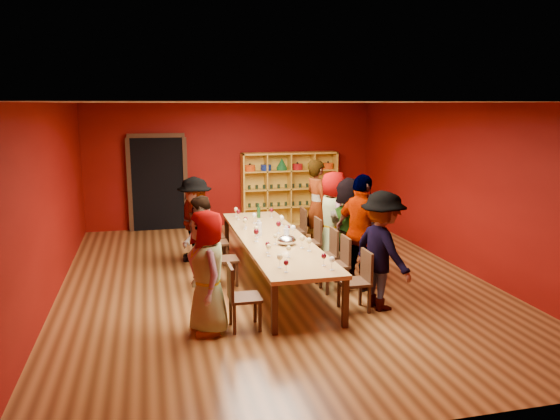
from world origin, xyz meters
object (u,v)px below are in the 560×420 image
at_px(person_right_4, 317,206).
at_px(chair_person_left_0, 239,294).
at_px(person_left_2, 201,242).
at_px(person_right_1, 362,233).
at_px(chair_person_right_3, 312,239).
at_px(tasting_table, 274,241).
at_px(person_left_4, 192,220).
at_px(chair_person_left_2, 220,256).
at_px(person_right_0, 382,251).
at_px(wine_bottle, 259,212).
at_px(person_right_2, 350,228).
at_px(chair_person_left_3, 212,240).
at_px(chair_person_right_4, 298,228).
at_px(person_left_0, 208,272).
at_px(person_left_3, 195,222).
at_px(spittoon_bowl, 287,240).
at_px(chair_person_right_0, 359,277).
at_px(shelving_unit, 289,185).
at_px(chair_person_right_2, 328,252).
at_px(person_right_3, 333,218).
at_px(chair_person_right_1, 339,261).
at_px(chair_person_left_4, 209,234).

bearing_deg(person_right_4, chair_person_left_0, 138.29).
distance_m(person_left_2, person_right_1, 2.62).
xyz_separation_m(person_left_2, chair_person_right_3, (2.13, 0.73, -0.26)).
distance_m(tasting_table, person_left_4, 2.04).
xyz_separation_m(chair_person_left_2, person_right_0, (2.16, -1.62, 0.38)).
distance_m(person_left_2, wine_bottle, 2.14).
bearing_deg(person_right_2, chair_person_left_3, 47.93).
relative_size(chair_person_left_3, chair_person_right_4, 1.00).
xyz_separation_m(person_left_0, person_left_4, (0.07, 3.50, -0.05)).
distance_m(person_left_2, chair_person_left_3, 1.20).
height_order(person_left_3, spittoon_bowl, person_left_3).
bearing_deg(chair_person_right_3, chair_person_left_2, -158.17).
relative_size(chair_person_right_0, chair_person_right_4, 1.00).
distance_m(person_left_0, chair_person_right_0, 2.27).
distance_m(chair_person_left_2, chair_person_right_0, 2.44).
height_order(shelving_unit, chair_person_left_0, shelving_unit).
distance_m(chair_person_right_2, person_right_3, 1.07).
relative_size(person_left_4, chair_person_right_0, 1.74).
height_order(person_left_0, chair_person_right_1, person_left_0).
height_order(chair_person_right_1, person_right_1, person_right_1).
bearing_deg(wine_bottle, tasting_table, -93.02).
height_order(chair_person_left_0, chair_person_right_2, same).
bearing_deg(wine_bottle, chair_person_left_3, -150.65).
distance_m(shelving_unit, person_left_4, 3.78).
height_order(tasting_table, chair_person_left_0, chair_person_left_0).
bearing_deg(wine_bottle, person_left_2, -127.75).
bearing_deg(person_left_4, chair_person_right_0, 38.02).
xyz_separation_m(shelving_unit, chair_person_left_2, (-2.31, -4.31, -0.49)).
height_order(chair_person_left_4, chair_person_right_4, same).
bearing_deg(chair_person_right_4, person_left_0, -121.76).
bearing_deg(chair_person_left_2, chair_person_right_1, -22.27).
bearing_deg(chair_person_right_2, person_left_3, 148.29).
bearing_deg(person_left_0, chair_person_right_2, 119.64).
height_order(chair_person_left_2, chair_person_right_4, same).
height_order(chair_person_right_2, chair_person_right_4, same).
height_order(chair_person_left_4, chair_person_right_2, same).
xyz_separation_m(person_left_4, person_right_3, (2.56, -0.89, 0.10)).
relative_size(person_right_1, person_right_4, 1.01).
height_order(chair_person_right_3, spittoon_bowl, spittoon_bowl).
bearing_deg(person_right_2, person_left_0, 111.70).
relative_size(tasting_table, shelving_unit, 1.88).
distance_m(tasting_table, chair_person_right_0, 1.87).
relative_size(tasting_table, spittoon_bowl, 14.81).
relative_size(chair_person_left_2, chair_person_right_4, 1.00).
bearing_deg(person_left_2, person_left_4, 173.76).
bearing_deg(person_right_0, person_left_4, 22.91).
xyz_separation_m(chair_person_left_2, person_right_2, (2.21, -0.18, 0.39)).
xyz_separation_m(person_left_0, chair_person_left_3, (0.41, 3.01, -0.33)).
relative_size(chair_person_left_4, person_right_1, 0.47).
bearing_deg(tasting_table, person_right_1, -30.01).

